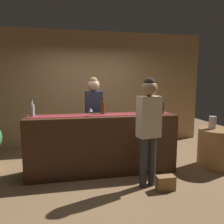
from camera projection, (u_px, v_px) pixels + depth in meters
ground_plane at (103, 171)px, 3.87m from camera, size 10.00×10.00×0.00m
back_wall at (91, 89)px, 5.52m from camera, size 6.00×0.12×2.90m
bar_counter at (102, 144)px, 3.80m from camera, size 2.61×0.60×1.05m
counter_runner_cloth at (102, 115)px, 3.73m from camera, size 2.48×0.28×0.01m
wine_bottle_green at (162, 108)px, 3.86m from camera, size 0.07×0.07×0.30m
wine_bottle_amber at (103, 108)px, 3.81m from camera, size 0.07×0.07×0.30m
wine_bottle_clear at (32, 110)px, 3.55m from camera, size 0.07×0.07×0.30m
wine_glass_near_customer at (91, 110)px, 3.60m from camera, size 0.07×0.07×0.14m
wine_glass_mid_counter at (141, 108)px, 3.92m from camera, size 0.07×0.07×0.14m
bartender at (94, 110)px, 4.27m from camera, size 0.35×0.24×1.72m
customer_sipping at (149, 121)px, 3.20m from camera, size 0.37×0.26×1.69m
round_side_table at (216, 148)px, 4.04m from camera, size 0.68×0.68×0.74m
vase_on_side_table at (212, 122)px, 4.03m from camera, size 0.13×0.13×0.24m
handbag at (166, 183)px, 3.19m from camera, size 0.28×0.14×0.22m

